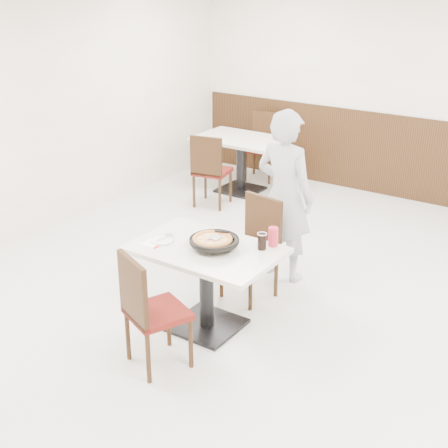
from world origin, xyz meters
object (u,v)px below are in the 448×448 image
Objects in this scene: pizza at (212,241)px; bg_table_left at (241,165)px; side_plate at (162,241)px; bg_chair_left_near at (212,170)px; pizza_pan at (214,244)px; diner_person at (285,196)px; red_cup at (273,237)px; main_table at (206,288)px; cola_glass at (262,242)px; chair_far at (249,250)px; chair_near at (158,310)px; bg_chair_left_far at (262,147)px.

pizza is 0.24× the size of bg_table_left.
pizza is 1.53× the size of side_plate.
pizza is 3.01m from bg_chair_left_near.
diner_person is (-0.01, 1.19, 0.05)m from pizza_pan.
red_cup is at bearing -56.83° from bg_chair_left_near.
red_cup is at bearing 38.49° from main_table.
cola_glass is at bearing 30.68° from main_table.
side_plate is at bearing 72.93° from chair_far.
main_table is at bearing -148.69° from pizza.
red_cup is 0.09× the size of diner_person.
chair_far is 0.67m from cola_glass.
chair_near reaches higher than cola_glass.
cola_glass is 4.09m from bg_chair_left_far.
pizza is (-0.02, 0.00, 0.02)m from pizza_pan.
bg_chair_left_near is at bearing 116.83° from side_plate.
side_plate is 0.20× the size of bg_chair_left_far.
chair_far is at bearing 89.15° from main_table.
bg_chair_left_near is at bearing 78.74° from bg_chair_left_far.
pizza_pan is (0.06, 0.67, 0.32)m from chair_near.
cola_glass is 3.07m from bg_chair_left_near.
bg_chair_left_near is (-1.73, 2.45, -0.34)m from pizza.
side_plate is at bearing -156.08° from cola_glass.
bg_chair_left_far reaches higher than pizza.
main_table is 1.26× the size of chair_far.
chair_near reaches higher than main_table.
side_plate is (-0.42, -0.14, -0.05)m from pizza.
pizza_pan is at bearing 108.03° from chair_near.
side_plate is at bearing 148.85° from chair_near.
main_table is at bearing -149.32° from cola_glass.
bg_chair_left_far is at bearing 114.44° from main_table.
side_plate is (-0.38, 0.53, 0.28)m from chair_near.
chair_near reaches higher than red_cup.
bg_chair_left_far is at bearing 79.01° from bg_chair_left_near.
diner_person is (-0.34, 0.98, 0.03)m from cola_glass.
cola_glass is at bearing 141.53° from chair_far.
bg_chair_left_far is at bearing 115.17° from pizza.
diner_person reaches higher than cola_glass.
cola_glass is at bearing -54.55° from bg_table_left.
bg_table_left is at bearing 119.22° from pizza_pan.
red_cup is 0.95m from diner_person.
diner_person is 2.62m from bg_table_left.
red_cup is (0.43, 0.98, 0.35)m from chair_near.
red_cup is (0.39, 0.32, 0.02)m from pizza.
diner_person is at bearing -47.99° from bg_table_left.
chair_near is 3.28× the size of pizza.
bg_chair_left_far is at bearing 92.06° from bg_table_left.
bg_table_left is at bearing 127.05° from red_cup.
chair_near is at bearing -95.16° from pizza_pan.
side_plate is at bearing -74.81° from bg_chair_left_near.
cola_glass is 0.14× the size of bg_chair_left_near.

